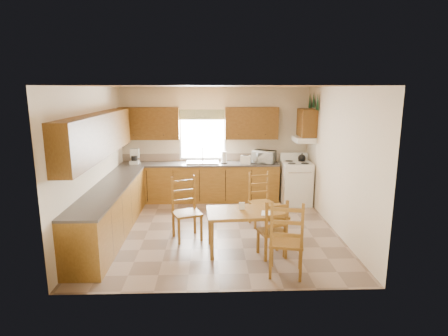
{
  "coord_description": "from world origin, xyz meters",
  "views": [
    {
      "loc": [
        -0.1,
        -6.79,
        2.67
      ],
      "look_at": [
        0.15,
        0.3,
        1.15
      ],
      "focal_mm": 30.0,
      "sensor_mm": 36.0,
      "label": 1
    }
  ],
  "objects_px": {
    "microwave": "(264,157)",
    "chair_near_right": "(272,228)",
    "dining_table": "(246,231)",
    "stove": "(296,184)",
    "chair_far_left": "(187,209)",
    "chair_near_left": "(287,237)",
    "chair_far_right": "(262,200)"
  },
  "relations": [
    {
      "from": "microwave",
      "to": "chair_far_left",
      "type": "xyz_separation_m",
      "value": [
        -1.7,
        -2.37,
        -0.51
      ]
    },
    {
      "from": "stove",
      "to": "dining_table",
      "type": "distance_m",
      "value": 2.92
    },
    {
      "from": "dining_table",
      "to": "chair_near_right",
      "type": "height_order",
      "value": "chair_near_right"
    },
    {
      "from": "microwave",
      "to": "dining_table",
      "type": "xyz_separation_m",
      "value": [
        -0.69,
        -2.9,
        -0.72
      ]
    },
    {
      "from": "chair_near_left",
      "to": "chair_far_right",
      "type": "distance_m",
      "value": 2.01
    },
    {
      "from": "chair_near_right",
      "to": "chair_far_right",
      "type": "height_order",
      "value": "chair_far_right"
    },
    {
      "from": "stove",
      "to": "chair_near_left",
      "type": "distance_m",
      "value": 3.51
    },
    {
      "from": "microwave",
      "to": "chair_far_right",
      "type": "height_order",
      "value": "microwave"
    },
    {
      "from": "microwave",
      "to": "chair_near_left",
      "type": "distance_m",
      "value": 3.76
    },
    {
      "from": "microwave",
      "to": "chair_near_right",
      "type": "xyz_separation_m",
      "value": [
        -0.29,
        -3.12,
        -0.59
      ]
    },
    {
      "from": "stove",
      "to": "chair_far_left",
      "type": "xyz_separation_m",
      "value": [
        -2.42,
        -2.03,
        0.07
      ]
    },
    {
      "from": "chair_near_left",
      "to": "chair_far_right",
      "type": "relative_size",
      "value": 1.1
    },
    {
      "from": "dining_table",
      "to": "chair_far_left",
      "type": "distance_m",
      "value": 1.16
    },
    {
      "from": "dining_table",
      "to": "chair_near_left",
      "type": "height_order",
      "value": "chair_near_left"
    },
    {
      "from": "chair_far_right",
      "to": "chair_near_left",
      "type": "bearing_deg",
      "value": -99.08
    },
    {
      "from": "chair_near_right",
      "to": "chair_far_left",
      "type": "distance_m",
      "value": 1.6
    },
    {
      "from": "chair_far_right",
      "to": "chair_near_right",
      "type": "bearing_deg",
      "value": -102.37
    },
    {
      "from": "stove",
      "to": "chair_far_left",
      "type": "distance_m",
      "value": 3.16
    },
    {
      "from": "stove",
      "to": "chair_near_right",
      "type": "xyz_separation_m",
      "value": [
        -1.01,
        -2.78,
        -0.01
      ]
    },
    {
      "from": "microwave",
      "to": "chair_far_left",
      "type": "relative_size",
      "value": 0.43
    },
    {
      "from": "stove",
      "to": "microwave",
      "type": "distance_m",
      "value": 0.98
    },
    {
      "from": "chair_near_left",
      "to": "dining_table",
      "type": "bearing_deg",
      "value": -46.02
    },
    {
      "from": "dining_table",
      "to": "chair_near_left",
      "type": "distance_m",
      "value": 1.0
    },
    {
      "from": "microwave",
      "to": "chair_near_right",
      "type": "bearing_deg",
      "value": -70.38
    },
    {
      "from": "dining_table",
      "to": "chair_far_left",
      "type": "relative_size",
      "value": 1.16
    },
    {
      "from": "microwave",
      "to": "chair_near_left",
      "type": "bearing_deg",
      "value": -67.86
    },
    {
      "from": "chair_near_right",
      "to": "chair_far_right",
      "type": "bearing_deg",
      "value": -105.23
    },
    {
      "from": "microwave",
      "to": "chair_near_left",
      "type": "height_order",
      "value": "microwave"
    },
    {
      "from": "stove",
      "to": "microwave",
      "type": "height_order",
      "value": "microwave"
    },
    {
      "from": "dining_table",
      "to": "chair_far_right",
      "type": "xyz_separation_m",
      "value": [
        0.42,
        1.18,
        0.17
      ]
    },
    {
      "from": "chair_near_left",
      "to": "microwave",
      "type": "bearing_deg",
      "value": -80.23
    },
    {
      "from": "stove",
      "to": "chair_near_left",
      "type": "height_order",
      "value": "chair_near_left"
    }
  ]
}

